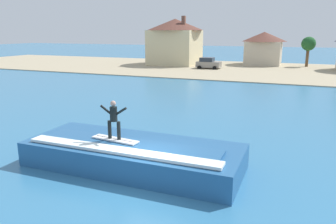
{
  "coord_description": "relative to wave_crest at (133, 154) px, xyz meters",
  "views": [
    {
      "loc": [
        5.32,
        -10.85,
        5.84
      ],
      "look_at": [
        -1.22,
        5.46,
        1.56
      ],
      "focal_mm": 35.23,
      "sensor_mm": 36.0,
      "label": 1
    }
  ],
  "objects": [
    {
      "name": "surfer",
      "position": [
        -0.76,
        -0.24,
        1.66
      ],
      "size": [
        1.3,
        0.32,
        1.71
      ],
      "color": "black",
      "rests_on": "surfboard"
    },
    {
      "name": "surfboard",
      "position": [
        -0.74,
        -0.22,
        0.67
      ],
      "size": [
        2.28,
        0.75,
        0.06
      ],
      "color": "white",
      "rests_on": "wave_crest"
    },
    {
      "name": "house_with_chimney",
      "position": [
        -14.68,
        44.17,
        3.84
      ],
      "size": [
        10.1,
        10.1,
        8.49
      ],
      "color": "beige",
      "rests_on": "ground_plane"
    },
    {
      "name": "wave_crest",
      "position": [
        0.0,
        0.0,
        0.0
      ],
      "size": [
        9.54,
        3.72,
        1.22
      ],
      "color": "#25588B",
      "rests_on": "ground_plane"
    },
    {
      "name": "ground_plane",
      "position": [
        1.22,
        -1.28,
        -0.57
      ],
      "size": [
        260.0,
        260.0,
        0.0
      ],
      "primitive_type": "plane",
      "color": "teal"
    },
    {
      "name": "shoreline_bank",
      "position": [
        1.22,
        40.55,
        -0.52
      ],
      "size": [
        120.0,
        26.94,
        0.12
      ],
      "color": "tan",
      "rests_on": "ground_plane"
    },
    {
      "name": "car_near_shore",
      "position": [
        -7.21,
        39.48,
        0.37
      ],
      "size": [
        3.8,
        2.32,
        1.86
      ],
      "color": "gray",
      "rests_on": "ground_plane"
    },
    {
      "name": "tree_tall_bare",
      "position": [
        7.45,
        48.39,
        3.21
      ],
      "size": [
        2.31,
        2.31,
        5.07
      ],
      "color": "brown",
      "rests_on": "ground_plane"
    },
    {
      "name": "house_small_cottage",
      "position": [
        0.17,
        49.45,
        2.66
      ],
      "size": [
        7.79,
        7.79,
        5.85
      ],
      "color": "beige",
      "rests_on": "ground_plane"
    }
  ]
}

